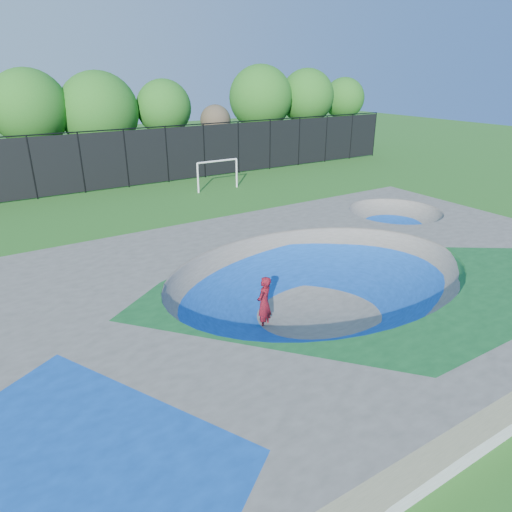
% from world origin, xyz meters
% --- Properties ---
extents(ground, '(120.00, 120.00, 0.00)m').
position_xyz_m(ground, '(0.00, 0.00, 0.00)').
color(ground, '#23611B').
rests_on(ground, ground).
extents(skate_deck, '(22.00, 14.00, 1.50)m').
position_xyz_m(skate_deck, '(0.00, 0.00, 0.75)').
color(skate_deck, gray).
rests_on(skate_deck, ground).
extents(skater, '(0.79, 0.70, 1.80)m').
position_xyz_m(skater, '(-2.31, -0.05, 0.90)').
color(skater, red).
rests_on(skater, ground).
extents(skateboard, '(0.77, 0.63, 0.05)m').
position_xyz_m(skateboard, '(-2.31, -0.05, 0.03)').
color(skateboard, black).
rests_on(skateboard, ground).
extents(soccer_goal, '(3.11, 0.12, 2.05)m').
position_xyz_m(soccer_goal, '(4.98, 16.93, 1.42)').
color(soccer_goal, white).
rests_on(soccer_goal, ground).
extents(fence, '(48.09, 0.09, 4.04)m').
position_xyz_m(fence, '(0.00, 21.00, 2.10)').
color(fence, black).
rests_on(fence, ground).
extents(treeline, '(53.38, 7.05, 8.24)m').
position_xyz_m(treeline, '(-1.59, 25.95, 5.03)').
color(treeline, '#4A3125').
rests_on(treeline, ground).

